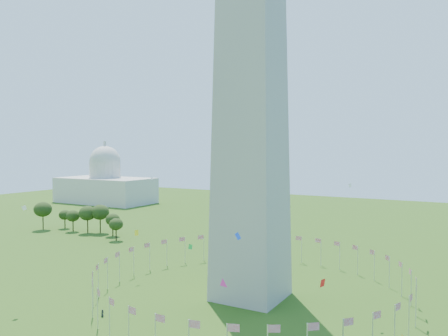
# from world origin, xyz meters

# --- Properties ---
(flag_ring) EXTENTS (80.24, 80.24, 9.00)m
(flag_ring) POSITION_xyz_m (-0.00, 50.00, 4.50)
(flag_ring) COLOR silver
(flag_ring) RESTS_ON ground
(capitol_building) EXTENTS (70.00, 35.00, 46.00)m
(capitol_building) POSITION_xyz_m (-180.00, 180.00, 23.00)
(capitol_building) COLOR beige
(capitol_building) RESTS_ON ground
(kites_aloft) EXTENTS (105.19, 72.69, 40.37)m
(kites_aloft) POSITION_xyz_m (12.44, 23.35, 18.26)
(kites_aloft) COLOR #CC2699
(kites_aloft) RESTS_ON ground
(tree_line_west) EXTENTS (55.60, 15.91, 13.15)m
(tree_line_west) POSITION_xyz_m (-107.56, 90.90, 5.84)
(tree_line_west) COLOR #2D4517
(tree_line_west) RESTS_ON ground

